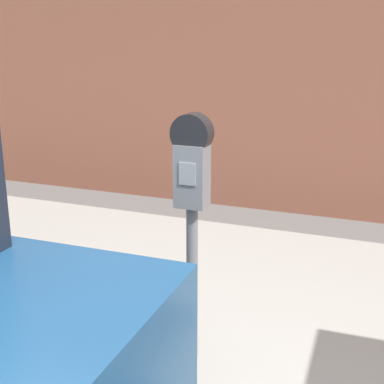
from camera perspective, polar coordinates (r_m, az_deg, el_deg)
The scene contains 2 objects.
sidewalk at distance 4.55m, azimuth 0.69°, elevation -9.97°, with size 24.00×2.80×0.12m.
parking_meter at distance 3.08m, azimuth -0.00°, elevation 0.08°, with size 0.23×0.15×1.54m.
Camera 1 is at (1.43, -1.62, 2.07)m, focal length 50.00 mm.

